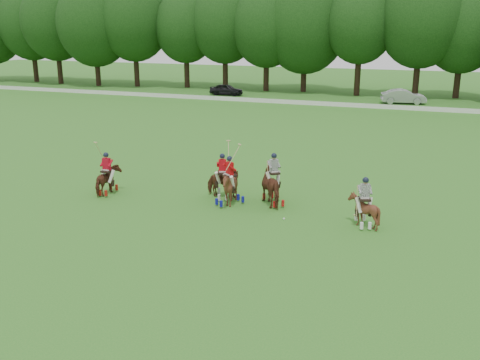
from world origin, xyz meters
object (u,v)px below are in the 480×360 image
(polo_ball, at_px, (284,219))
(polo_red_c, at_px, (230,188))
(polo_stripe_b, at_px, (364,209))
(car_left, at_px, (226,90))
(polo_red_b, at_px, (223,183))
(polo_red_a, at_px, (108,180))
(polo_stripe_a, at_px, (273,186))
(car_mid, at_px, (403,97))

(polo_ball, bearing_deg, polo_red_c, 161.06)
(polo_red_c, relative_size, polo_stripe_b, 1.36)
(car_left, bearing_deg, polo_red_b, -158.99)
(polo_red_a, xyz_separation_m, polo_stripe_b, (12.41, 0.03, -0.01))
(polo_red_a, bearing_deg, polo_stripe_b, 0.16)
(polo_red_c, distance_m, polo_ball, 3.18)
(polo_stripe_b, bearing_deg, car_left, 119.72)
(car_left, height_order, polo_red_b, polo_red_b)
(car_left, distance_m, polo_stripe_a, 40.97)
(polo_red_c, bearing_deg, polo_ball, -18.94)
(polo_stripe_a, bearing_deg, car_mid, 85.61)
(car_mid, xyz_separation_m, polo_red_b, (-5.39, -37.03, 0.01))
(car_mid, relative_size, polo_red_a, 1.75)
(car_mid, relative_size, polo_ball, 51.70)
(polo_red_c, distance_m, polo_stripe_b, 6.22)
(polo_ball, bearing_deg, polo_stripe_b, 7.22)
(car_left, height_order, polo_red_a, polo_red_a)
(polo_stripe_a, bearing_deg, car_left, 115.44)
(car_mid, bearing_deg, polo_stripe_b, 169.61)
(polo_red_a, bearing_deg, polo_ball, -2.39)
(polo_red_b, height_order, polo_red_c, polo_red_c)
(polo_red_a, relative_size, polo_red_c, 0.92)
(polo_red_a, distance_m, polo_ball, 9.17)
(polo_stripe_b, xyz_separation_m, polo_ball, (-3.28, -0.42, -0.70))
(polo_ball, bearing_deg, polo_red_a, 177.61)
(car_left, relative_size, polo_stripe_b, 1.88)
(car_left, height_order, car_mid, car_mid)
(car_mid, height_order, polo_red_b, polo_red_b)
(polo_stripe_a, height_order, polo_ball, polo_stripe_a)
(car_mid, relative_size, polo_red_c, 1.62)
(car_mid, distance_m, polo_red_b, 37.42)
(polo_red_b, relative_size, polo_red_c, 0.96)
(polo_red_a, distance_m, polo_red_b, 5.70)
(polo_red_b, xyz_separation_m, polo_stripe_b, (6.89, -1.40, -0.04))
(polo_red_b, bearing_deg, polo_stripe_a, 0.78)
(polo_red_c, distance_m, polo_stripe_a, 2.03)
(polo_ball, bearing_deg, car_mid, 87.38)
(car_mid, bearing_deg, car_left, 77.37)
(car_left, height_order, polo_stripe_a, polo_stripe_a)
(car_mid, xyz_separation_m, polo_red_c, (-4.69, -37.84, 0.08))
(polo_red_b, xyz_separation_m, polo_ball, (3.61, -1.81, -0.73))
(polo_stripe_a, bearing_deg, polo_red_a, -169.70)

